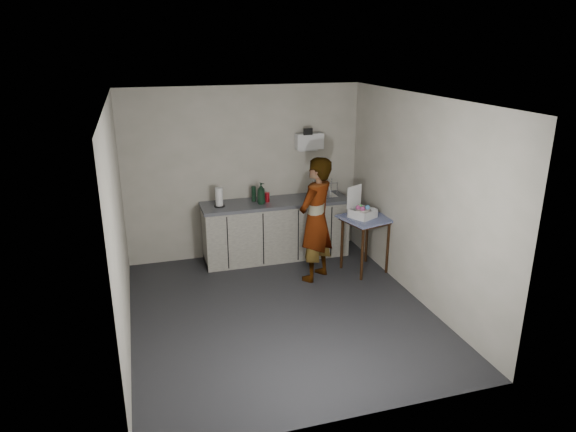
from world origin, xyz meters
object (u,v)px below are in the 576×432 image
object	(u,v)px
soda_can	(267,197)
bakery_box	(362,211)
kitchen_counter	(276,231)
side_table	(366,224)
paper_towel	(219,198)
dish_rack	(324,193)
dark_bottle	(254,194)
soap_bottle	(261,193)
standing_man	(316,220)

from	to	relation	value
soda_can	bakery_box	distance (m)	1.43
kitchen_counter	side_table	world-z (taller)	kitchen_counter
kitchen_counter	paper_towel	size ratio (longest dim) A/B	7.93
bakery_box	paper_towel	bearing A→B (deg)	129.05
dish_rack	side_table	bearing A→B (deg)	-69.97
side_table	bakery_box	world-z (taller)	bakery_box
dark_bottle	kitchen_counter	bearing A→B (deg)	-14.76
soap_bottle	dark_bottle	world-z (taller)	soap_bottle
kitchen_counter	dish_rack	size ratio (longest dim) A/B	6.29
standing_man	dark_bottle	distance (m)	1.17
soap_bottle	kitchen_counter	bearing A→B (deg)	16.33
dark_bottle	standing_man	bearing A→B (deg)	-56.19
soap_bottle	soda_can	bearing A→B (deg)	36.10
dish_rack	kitchen_counter	bearing A→B (deg)	-178.91
standing_man	soda_can	bearing A→B (deg)	-101.12
side_table	bakery_box	distance (m)	0.21
kitchen_counter	dish_rack	world-z (taller)	dish_rack
soap_bottle	dark_bottle	xyz separation A→B (m)	(-0.08, 0.15, -0.04)
soda_can	dish_rack	xyz separation A→B (m)	(0.91, 0.00, -0.01)
kitchen_counter	standing_man	xyz separation A→B (m)	(0.33, -0.88, 0.45)
dark_bottle	bakery_box	size ratio (longest dim) A/B	0.53
bakery_box	kitchen_counter	bearing A→B (deg)	113.61
dark_bottle	dish_rack	xyz separation A→B (m)	(1.10, -0.07, -0.06)
dark_bottle	bakery_box	distance (m)	1.63
bakery_box	soap_bottle	bearing A→B (deg)	121.47
kitchen_counter	dish_rack	xyz separation A→B (m)	(0.78, 0.01, 0.54)
standing_man	bakery_box	distance (m)	0.71
kitchen_counter	bakery_box	bearing A→B (deg)	-38.31
dark_bottle	bakery_box	bearing A→B (deg)	-33.71
side_table	paper_towel	world-z (taller)	paper_towel
kitchen_counter	bakery_box	distance (m)	1.41
kitchen_counter	dish_rack	distance (m)	0.95
bakery_box	dark_bottle	bearing A→B (deg)	118.21
soda_can	dark_bottle	size ratio (longest dim) A/B	0.59
kitchen_counter	paper_towel	world-z (taller)	paper_towel
soap_bottle	paper_towel	distance (m)	0.62
standing_man	side_table	bearing A→B (deg)	143.97
soda_can	bakery_box	xyz separation A→B (m)	(1.17, -0.83, -0.06)
soap_bottle	bakery_box	size ratio (longest dim) A/B	0.74
dark_bottle	soap_bottle	bearing A→B (deg)	-63.12
soap_bottle	bakery_box	bearing A→B (deg)	-30.45
soap_bottle	dark_bottle	bearing A→B (deg)	116.88
soap_bottle	bakery_box	world-z (taller)	bakery_box
dish_rack	bakery_box	world-z (taller)	bakery_box
kitchen_counter	soap_bottle	distance (m)	0.69
soap_bottle	bakery_box	distance (m)	1.49
dark_bottle	dish_rack	bearing A→B (deg)	-3.56
kitchen_counter	paper_towel	xyz separation A→B (m)	(-0.85, -0.02, 0.62)
dark_bottle	dish_rack	size ratio (longest dim) A/B	0.65
kitchen_counter	dark_bottle	xyz separation A→B (m)	(-0.32, 0.08, 0.60)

